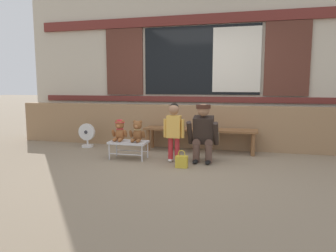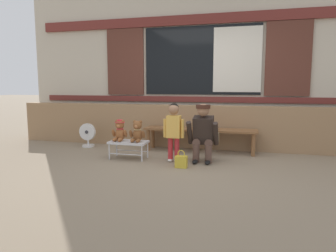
{
  "view_description": "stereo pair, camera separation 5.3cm",
  "coord_description": "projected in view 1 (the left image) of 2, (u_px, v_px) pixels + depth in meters",
  "views": [
    {
      "loc": [
        0.95,
        -4.61,
        1.24
      ],
      "look_at": [
        -0.34,
        0.45,
        0.55
      ],
      "focal_mm": 32.95,
      "sensor_mm": 36.0,
      "label": 1
    },
    {
      "loc": [
        1.0,
        -4.6,
        1.24
      ],
      "look_at": [
        -0.34,
        0.45,
        0.55
      ],
      "focal_mm": 32.95,
      "sensor_mm": 36.0,
      "label": 2
    }
  ],
  "objects": [
    {
      "name": "teddy_bear_with_hat",
      "position": [
        120.0,
        131.0,
        5.24
      ],
      "size": [
        0.28,
        0.27,
        0.36
      ],
      "color": "#93562D",
      "rests_on": "small_display_bench"
    },
    {
      "name": "floor_fan",
      "position": [
        87.0,
        135.0,
        6.22
      ],
      "size": [
        0.34,
        0.24,
        0.48
      ],
      "color": "silver",
      "rests_on": "ground"
    },
    {
      "name": "shop_facade",
      "position": [
        202.0,
        62.0,
        6.46
      ],
      "size": [
        7.93,
        0.26,
        3.45
      ],
      "color": "beige",
      "rests_on": "ground"
    },
    {
      "name": "handbag_on_ground",
      "position": [
        182.0,
        161.0,
        4.67
      ],
      "size": [
        0.18,
        0.11,
        0.27
      ],
      "color": "gold",
      "rests_on": "ground"
    },
    {
      "name": "teddy_bear_plain",
      "position": [
        137.0,
        132.0,
        5.16
      ],
      "size": [
        0.28,
        0.26,
        0.36
      ],
      "color": "brown",
      "rests_on": "small_display_bench"
    },
    {
      "name": "ground_plane",
      "position": [
        182.0,
        165.0,
        4.83
      ],
      "size": [
        60.0,
        60.0,
        0.0
      ],
      "primitive_type": "plane",
      "color": "#84725B"
    },
    {
      "name": "brick_low_wall",
      "position": [
        197.0,
        127.0,
        6.14
      ],
      "size": [
        7.77,
        0.25,
        0.85
      ],
      "primitive_type": "cube",
      "color": "#997551",
      "rests_on": "ground"
    },
    {
      "name": "wooden_bench_long",
      "position": [
        200.0,
        132.0,
        5.77
      ],
      "size": [
        2.1,
        0.4,
        0.44
      ],
      "color": "brown",
      "rests_on": "ground"
    },
    {
      "name": "small_display_bench",
      "position": [
        129.0,
        143.0,
        5.22
      ],
      "size": [
        0.64,
        0.36,
        0.3
      ],
      "color": "silver",
      "rests_on": "ground"
    },
    {
      "name": "child_standing",
      "position": [
        174.0,
        126.0,
        4.97
      ],
      "size": [
        0.35,
        0.18,
        0.96
      ],
      "color": "#B7282D",
      "rests_on": "ground"
    },
    {
      "name": "adult_crouching",
      "position": [
        204.0,
        133.0,
        5.0
      ],
      "size": [
        0.5,
        0.49,
        0.95
      ],
      "color": "brown",
      "rests_on": "ground"
    }
  ]
}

